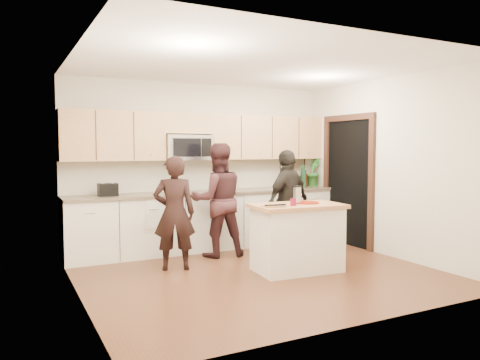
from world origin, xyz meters
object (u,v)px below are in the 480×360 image
toaster (108,190)px  woman_center (218,200)px  woman_left (174,213)px  woman_right (288,202)px  island (297,237)px

toaster → woman_center: 1.62m
toaster → woman_left: woman_left is taller
woman_center → woman_left: bearing=37.3°
woman_right → woman_left: bearing=-19.3°
island → toaster: (-2.11, 1.80, 0.58)m
woman_right → island: bearing=42.7°
island → woman_center: (-0.59, 1.26, 0.40)m
woman_left → woman_right: (1.86, 0.08, 0.04)m
island → woman_left: woman_left is taller
woman_left → woman_right: bearing=-160.1°
toaster → woman_center: woman_center is taller
woman_center → toaster: bearing=-10.5°
woman_left → woman_center: size_ratio=0.90×
toaster → woman_left: (0.68, -0.99, -0.26)m
woman_center → woman_right: (1.02, -0.37, -0.05)m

